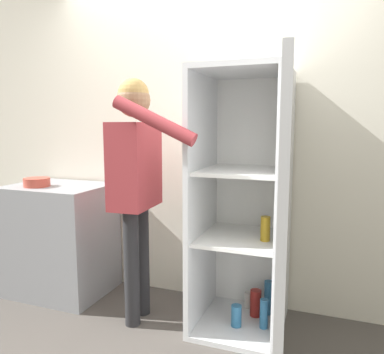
{
  "coord_description": "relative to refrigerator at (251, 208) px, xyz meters",
  "views": [
    {
      "loc": [
        0.94,
        -1.84,
        1.4
      ],
      "look_at": [
        0.03,
        0.6,
        1.04
      ],
      "focal_mm": 35.0,
      "sensor_mm": 36.0,
      "label": 1
    }
  ],
  "objects": [
    {
      "name": "refrigerator",
      "position": [
        0.0,
        0.0,
        0.0
      ],
      "size": [
        0.7,
        1.25,
        1.76
      ],
      "color": "silver",
      "rests_on": "ground_plane"
    },
    {
      "name": "bowl",
      "position": [
        -1.73,
        -0.01,
        0.08
      ],
      "size": [
        0.2,
        0.2,
        0.07
      ],
      "color": "#B24738",
      "rests_on": "counter"
    },
    {
      "name": "counter",
      "position": [
        -1.62,
        0.1,
        -0.41
      ],
      "size": [
        0.79,
        0.61,
        0.91
      ],
      "color": "gray",
      "rests_on": "ground_plane"
    },
    {
      "name": "person",
      "position": [
        -0.78,
        -0.09,
        0.23
      ],
      "size": [
        0.66,
        0.55,
        1.71
      ],
      "color": "#262628",
      "rests_on": "ground_plane"
    },
    {
      "name": "wall_back",
      "position": [
        -0.47,
        0.46,
        0.41
      ],
      "size": [
        7.0,
        0.06,
        2.55
      ],
      "color": "silver",
      "rests_on": "ground_plane"
    }
  ]
}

